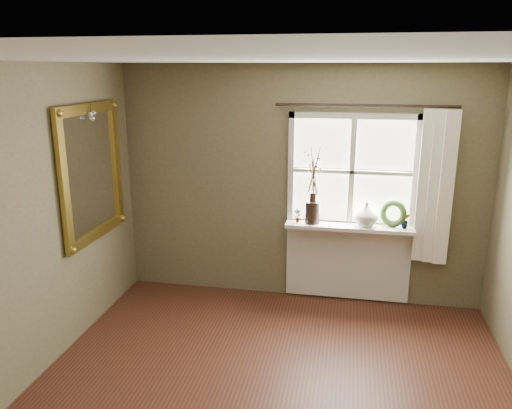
{
  "coord_description": "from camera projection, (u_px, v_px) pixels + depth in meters",
  "views": [
    {
      "loc": [
        0.53,
        -3.08,
        2.55
      ],
      "look_at": [
        -0.36,
        1.55,
        1.25
      ],
      "focal_mm": 35.0,
      "sensor_mm": 36.0,
      "label": 1
    }
  ],
  "objects": [
    {
      "name": "wall_back",
      "position": [
        301.0,
        185.0,
        5.52
      ],
      "size": [
        4.0,
        0.1,
        2.6
      ],
      "primitive_type": "cube",
      "color": "brown",
      "rests_on": "ground"
    },
    {
      "name": "curtain",
      "position": [
        435.0,
        188.0,
        5.09
      ],
      "size": [
        0.36,
        0.12,
        1.59
      ],
      "primitive_type": "cube",
      "color": "white",
      "rests_on": "wall_back"
    },
    {
      "name": "potted_plant_right",
      "position": [
        406.0,
        220.0,
        5.22
      ],
      "size": [
        0.11,
        0.1,
        0.17
      ],
      "primitive_type": "imported",
      "rotation": [
        0.0,
        0.0,
        0.3
      ],
      "color": "#324920",
      "rests_on": "window_sill"
    },
    {
      "name": "window_frame",
      "position": [
        352.0,
        172.0,
        5.31
      ],
      "size": [
        1.36,
        0.06,
        1.24
      ],
      "color": "silver",
      "rests_on": "wall_back"
    },
    {
      "name": "cream_vase",
      "position": [
        366.0,
        214.0,
        5.29
      ],
      "size": [
        0.33,
        0.33,
        0.27
      ],
      "primitive_type": "imported",
      "rotation": [
        0.0,
        0.0,
        0.39
      ],
      "color": "silver",
      "rests_on": "window_sill"
    },
    {
      "name": "gilt_mirror",
      "position": [
        92.0,
        172.0,
        4.9
      ],
      "size": [
        0.1,
        1.12,
        1.34
      ],
      "color": "white",
      "rests_on": "wall_left"
    },
    {
      "name": "window_sill",
      "position": [
        349.0,
        227.0,
        5.36
      ],
      "size": [
        1.36,
        0.26,
        0.04
      ],
      "primitive_type": "cube",
      "color": "silver",
      "rests_on": "wall_back"
    },
    {
      "name": "ceiling",
      "position": [
        266.0,
        59.0,
        3.0
      ],
      "size": [
        4.5,
        4.5,
        0.0
      ],
      "primitive_type": "plane",
      "color": "silver",
      "rests_on": "ground"
    },
    {
      "name": "potted_plant_left",
      "position": [
        297.0,
        216.0,
        5.43
      ],
      "size": [
        0.09,
        0.07,
        0.15
      ],
      "primitive_type": "imported",
      "rotation": [
        0.0,
        0.0,
        0.32
      ],
      "color": "#324920",
      "rests_on": "window_sill"
    },
    {
      "name": "dark_jug",
      "position": [
        313.0,
        212.0,
        5.39
      ],
      "size": [
        0.18,
        0.18,
        0.24
      ],
      "primitive_type": "cylinder",
      "rotation": [
        0.0,
        0.0,
        -0.1
      ],
      "color": "black",
      "rests_on": "window_sill"
    },
    {
      "name": "curtain_rod",
      "position": [
        365.0,
        106.0,
        5.05
      ],
      "size": [
        1.84,
        0.03,
        0.03
      ],
      "primitive_type": "cylinder",
      "rotation": [
        0.0,
        1.57,
        0.0
      ],
      "color": "black",
      "rests_on": "wall_back"
    },
    {
      "name": "window_apron",
      "position": [
        347.0,
        261.0,
        5.58
      ],
      "size": [
        1.36,
        0.04,
        0.88
      ],
      "primitive_type": "cube",
      "color": "silver",
      "rests_on": "ground"
    },
    {
      "name": "wreath",
      "position": [
        393.0,
        216.0,
        5.28
      ],
      "size": [
        0.32,
        0.23,
        0.3
      ],
      "primitive_type": "torus",
      "rotation": [
        1.36,
        0.0,
        -0.39
      ],
      "color": "#324920",
      "rests_on": "window_sill"
    }
  ]
}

